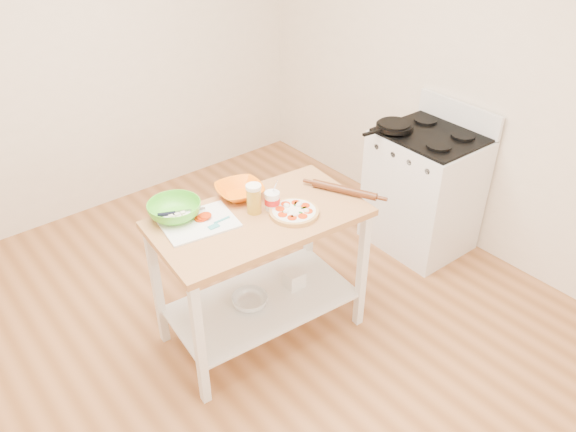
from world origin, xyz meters
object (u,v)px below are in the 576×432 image
(pizza, at_px, (294,212))
(green_bowl, at_px, (175,210))
(shelf_bin, at_px, (294,279))
(knife, at_px, (175,213))
(yogurt_tub, at_px, (272,200))
(rolling_pin, at_px, (344,190))
(gas_stove, at_px, (423,190))
(prep_island, at_px, (260,251))
(shelf_glass_bowl, at_px, (250,301))
(skillet, at_px, (394,126))
(spatula, at_px, (218,223))
(orange_bowl, at_px, (240,191))
(cutting_board, at_px, (198,222))
(beer_pint, at_px, (254,199))

(pizza, distance_m, green_bowl, 0.67)
(shelf_bin, bearing_deg, knife, 152.07)
(green_bowl, relative_size, yogurt_tub, 1.58)
(rolling_pin, height_order, shelf_bin, rolling_pin)
(yogurt_tub, bearing_deg, gas_stove, 0.25)
(prep_island, bearing_deg, shelf_glass_bowl, 172.54)
(gas_stove, distance_m, skillet, 0.57)
(prep_island, distance_m, green_bowl, 0.56)
(spatula, height_order, shelf_glass_bowl, spatula)
(pizza, distance_m, yogurt_tub, 0.14)
(orange_bowl, height_order, rolling_pin, orange_bowl)
(gas_stove, relative_size, orange_bowl, 3.99)
(cutting_board, bearing_deg, orange_bowl, 24.52)
(prep_island, height_order, spatula, spatula)
(pizza, distance_m, cutting_board, 0.54)
(gas_stove, height_order, green_bowl, gas_stove)
(orange_bowl, bearing_deg, gas_stove, -8.55)
(orange_bowl, height_order, shelf_glass_bowl, orange_bowl)
(gas_stove, bearing_deg, spatula, -179.98)
(green_bowl, xyz_separation_m, rolling_pin, (0.92, -0.42, -0.02))
(orange_bowl, relative_size, yogurt_tub, 1.46)
(pizza, bearing_deg, skillet, 15.71)
(orange_bowl, distance_m, green_bowl, 0.42)
(spatula, distance_m, rolling_pin, 0.80)
(beer_pint, xyz_separation_m, shelf_bin, (0.25, -0.07, -0.67))
(beer_pint, bearing_deg, rolling_pin, -18.44)
(yogurt_tub, xyz_separation_m, shelf_bin, (0.14, -0.03, -0.64))
(prep_island, xyz_separation_m, knife, (-0.37, 0.31, 0.27))
(rolling_pin, xyz_separation_m, shelf_bin, (-0.30, 0.11, -0.61))
(cutting_board, bearing_deg, shelf_bin, -7.72)
(orange_bowl, distance_m, shelf_bin, 0.70)
(cutting_board, xyz_separation_m, shelf_glass_bowl, (0.23, -0.14, -0.61))
(spatula, bearing_deg, knife, 118.66)
(orange_bowl, bearing_deg, yogurt_tub, -74.73)
(skillet, bearing_deg, gas_stove, -42.82)
(knife, distance_m, rolling_pin, 1.01)
(spatula, bearing_deg, cutting_board, 131.16)
(shelf_bin, bearing_deg, yogurt_tub, 167.34)
(skillet, distance_m, yogurt_tub, 1.30)
(knife, bearing_deg, skillet, 22.32)
(skillet, xyz_separation_m, knife, (-1.76, 0.08, -0.06))
(beer_pint, bearing_deg, prep_island, -92.91)
(cutting_board, relative_size, knife, 1.71)
(prep_island, bearing_deg, beer_pint, 87.09)
(gas_stove, distance_m, yogurt_tub, 1.54)
(knife, relative_size, green_bowl, 0.86)
(skillet, height_order, orange_bowl, skillet)
(prep_island, bearing_deg, spatula, 164.21)
(gas_stove, height_order, rolling_pin, gas_stove)
(shelf_glass_bowl, xyz_separation_m, shelf_bin, (0.33, -0.03, 0.02))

